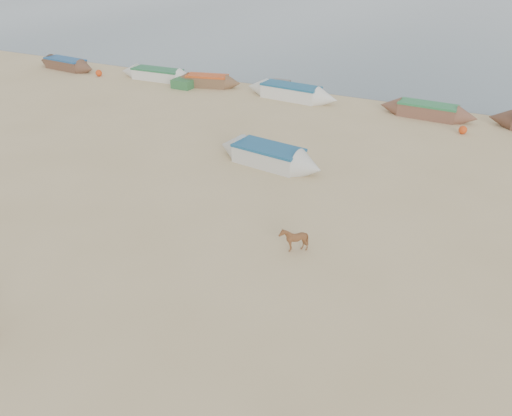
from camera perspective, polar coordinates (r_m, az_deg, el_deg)
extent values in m
plane|color=tan|center=(15.18, -6.87, -9.87)|extent=(140.00, 140.00, 0.00)
plane|color=slate|center=(92.45, 23.79, 20.79)|extent=(160.00, 160.00, 0.00)
imported|color=brown|center=(16.81, 4.32, -3.60)|extent=(0.87, 0.79, 0.90)
cube|color=#2D6436|center=(36.11, -8.27, 13.90)|extent=(1.40, 1.20, 0.60)
sphere|color=#CC3F13|center=(29.24, 22.56, 8.25)|extent=(0.44, 0.44, 0.44)
cube|color=slate|center=(35.53, 2.74, 13.88)|extent=(1.20, 1.10, 0.56)
sphere|color=#C43C12|center=(40.65, -17.52, 14.50)|extent=(0.48, 0.48, 0.48)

